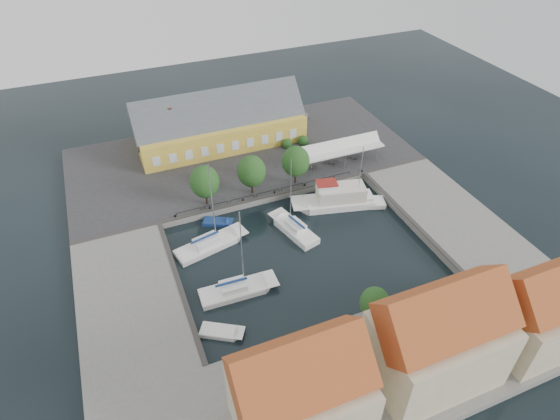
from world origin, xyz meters
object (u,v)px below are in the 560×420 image
Objects in this scene: car_red at (206,177)px; west_boat_a at (210,245)px; warehouse at (216,125)px; tent_canopy at (340,148)px; car_silver at (299,115)px; east_boat_a at (361,203)px; launch_sw at (221,333)px; center_sailboat at (294,230)px; launch_nw at (217,223)px; west_boat_d at (237,291)px; trawler at (336,199)px.

car_red is 0.30× the size of west_boat_a.
warehouse is at bearing 71.20° from west_boat_a.
car_red is (-21.54, 3.22, -2.04)m from tent_canopy.
car_silver is at bearing 10.14° from warehouse.
east_boat_a is 29.62m from launch_sw.
east_boat_a is at bearing 0.77° from west_boat_a.
east_boat_a reaches higher than car_red.
launch_sw is at bearing -138.62° from center_sailboat.
center_sailboat is 11.86m from east_boat_a.
west_boat_d is at bearing -96.38° from launch_nw.
center_sailboat is (-13.34, -12.01, -3.32)m from tent_canopy.
tent_canopy is 2.75× the size of launch_sw.
tent_canopy is at bearing 41.98° from center_sailboat.
center_sailboat is at bearing 171.44° from car_silver.
center_sailboat is at bearing -158.46° from trawler.
warehouse is at bearing 73.29° from launch_nw.
car_red is at bearing 83.55° from west_boat_d.
center_sailboat reaches higher than tent_canopy.
launch_sw reaches higher than launch_nw.
west_boat_d is at bearing -150.56° from trawler.
warehouse is 2.04× the size of tent_canopy.
warehouse is 21.39m from launch_nw.
car_red is 9.61m from launch_nw.
west_boat_a is 14.27m from launch_sw.
west_boat_a reaches higher than car_red.
car_red is 0.37× the size of east_boat_a.
car_silver is at bearing 47.42° from west_boat_a.
tent_canopy is at bearing -38.78° from car_red.
launch_nw is (-9.28, 5.81, -0.27)m from center_sailboat.
west_boat_d is 13.36m from launch_nw.
car_silver is 31.95m from center_sailboat.
west_boat_d is 2.48× the size of launch_sw.
west_boat_a is at bearing -179.23° from east_boat_a.
east_boat_a is 21.37m from launch_nw.
trawler is at bearing 21.54° from center_sailboat.
west_boat_a is 4.86m from launch_nw.
tent_canopy is 1.06× the size of west_boat_a.
west_boat_a is at bearing 95.00° from west_boat_d.
center_sailboat is at bearing 41.38° from launch_sw.
car_silver is 0.29× the size of west_boat_d.
trawler is at bearing 5.03° from west_boat_a.
tent_canopy is 10.87m from east_boat_a.
launch_sw is (-27.55, -24.52, -3.59)m from tent_canopy.
tent_canopy is (16.60, -13.86, -0.74)m from warehouse.
launch_nw is (-22.62, -6.20, -3.59)m from tent_canopy.
launch_nw is at bearing 171.69° from trawler.
warehouse is 5.60× the size of launch_sw.
east_boat_a reaches higher than trawler.
car_red is 22.89m from west_boat_d.
west_boat_a is (-23.26, -0.31, 0.01)m from east_boat_a.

